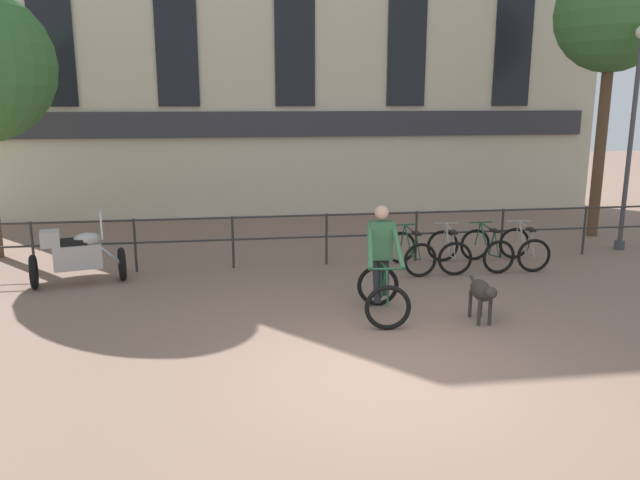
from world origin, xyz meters
TOP-DOWN VIEW (x-y plane):
  - ground_plane at (0.00, 0.00)m, footprint 60.00×60.00m
  - canal_railing at (-0.00, 5.20)m, footprint 15.05×0.05m
  - building_facade at (-0.00, 10.99)m, footprint 18.00×0.72m
  - cyclist_with_bike at (0.37, 2.11)m, footprint 0.80×1.24m
  - dog at (1.77, 1.53)m, footprint 0.28×0.98m
  - parked_motorcycle at (-4.67, 4.47)m, footprint 1.71×0.96m
  - parked_bicycle_near_lamp at (1.56, 4.54)m, footprint 0.75×1.16m
  - parked_bicycle_mid_left at (2.35, 4.54)m, footprint 0.79×1.18m
  - parked_bicycle_mid_right at (3.14, 4.54)m, footprint 0.71×1.14m
  - parked_bicycle_far_end at (3.93, 4.54)m, footprint 0.76×1.17m
  - street_lamp at (6.70, 5.50)m, footprint 0.28×0.28m
  - tree_canalside_right at (6.92, 6.94)m, footprint 2.62×2.62m

SIDE VIEW (x-z plane):
  - ground_plane at x=0.00m, z-range 0.00..0.00m
  - parked_bicycle_near_lamp at x=1.56m, z-range -0.07..0.79m
  - parked_bicycle_mid_right at x=3.14m, z-range -0.07..0.79m
  - parked_bicycle_mid_left at x=2.35m, z-range -0.07..0.79m
  - parked_bicycle_far_end at x=3.93m, z-range -0.07..0.79m
  - dog at x=1.77m, z-range 0.14..0.80m
  - parked_motorcycle at x=-4.67m, z-range -0.11..1.24m
  - canal_railing at x=0.00m, z-range 0.18..1.23m
  - cyclist_with_bike at x=0.37m, z-range -0.09..1.61m
  - street_lamp at x=6.70m, z-range 0.28..5.06m
  - tree_canalside_right at x=6.92m, z-range 1.89..8.39m
  - building_facade at x=0.00m, z-range -0.03..11.41m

